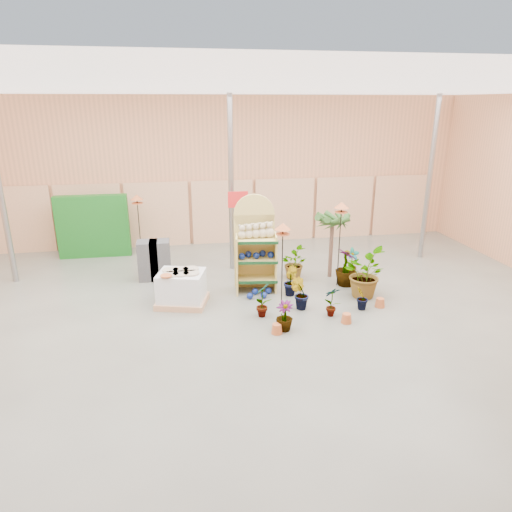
% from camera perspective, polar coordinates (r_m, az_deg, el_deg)
% --- Properties ---
extents(room, '(15.20, 12.10, 4.70)m').
position_cam_1_polar(room, '(9.31, -1.20, 5.83)').
color(room, '#595B52').
rests_on(room, ground).
extents(display_shelf, '(1.03, 0.73, 2.29)m').
position_cam_1_polar(display_shelf, '(10.74, -0.13, 1.13)').
color(display_shelf, tan).
rests_on(display_shelf, ground).
extents(teddy_bears, '(0.85, 0.23, 0.37)m').
position_cam_1_polar(teddy_bears, '(10.53, 0.16, 3.05)').
color(teddy_bears, tan).
rests_on(teddy_bears, display_shelf).
extents(gazing_balls_shelf, '(0.84, 0.29, 0.16)m').
position_cam_1_polar(gazing_balls_shelf, '(10.65, 0.00, 0.15)').
color(gazing_balls_shelf, navy).
rests_on(gazing_balls_shelf, display_shelf).
extents(gazing_balls_floor, '(0.63, 0.39, 0.15)m').
position_cam_1_polar(gazing_balls_floor, '(10.61, 0.41, -4.69)').
color(gazing_balls_floor, navy).
rests_on(gazing_balls_floor, ground).
extents(pallet_stack, '(1.26, 1.13, 0.79)m').
position_cam_1_polar(pallet_stack, '(10.24, -9.28, -3.98)').
color(pallet_stack, tan).
rests_on(pallet_stack, ground).
extents(charcoal_planters, '(0.80, 0.50, 1.00)m').
position_cam_1_polar(charcoal_planters, '(11.79, -12.59, -0.50)').
color(charcoal_planters, '#333335').
rests_on(charcoal_planters, ground).
extents(trellis_stock, '(2.00, 0.30, 1.80)m').
position_cam_1_polar(trellis_stock, '(13.91, -19.67, 3.51)').
color(trellis_stock, '#155D18').
rests_on(trellis_stock, ground).
extents(offer_sign, '(0.50, 0.08, 2.20)m').
position_cam_1_polar(offer_sign, '(11.47, -2.26, 4.98)').
color(offer_sign, gray).
rests_on(offer_sign, ground).
extents(bird_table_front, '(0.34, 0.34, 1.87)m').
position_cam_1_polar(bird_table_front, '(9.67, 3.38, 3.36)').
color(bird_table_front, black).
rests_on(bird_table_front, ground).
extents(bird_table_right, '(0.34, 0.34, 2.09)m').
position_cam_1_polar(bird_table_right, '(10.86, 10.64, 5.89)').
color(bird_table_right, black).
rests_on(bird_table_right, ground).
extents(bird_table_back, '(0.34, 0.34, 1.89)m').
position_cam_1_polar(bird_table_back, '(12.98, -14.66, 6.85)').
color(bird_table_back, black).
rests_on(bird_table_back, ground).
extents(palm, '(0.70, 0.70, 1.77)m').
position_cam_1_polar(palm, '(11.51, 9.55, 4.48)').
color(palm, brown).
rests_on(palm, ground).
extents(potted_plant_0, '(0.47, 0.48, 0.76)m').
position_cam_1_polar(potted_plant_0, '(9.55, 0.77, -5.45)').
color(potted_plant_0, '#284C1C').
rests_on(potted_plant_0, ground).
extents(potted_plant_1, '(0.47, 0.43, 0.70)m').
position_cam_1_polar(potted_plant_1, '(9.94, 5.49, -4.73)').
color(potted_plant_1, '#284C1C').
rests_on(potted_plant_1, ground).
extents(potted_plant_3, '(0.69, 0.69, 0.94)m').
position_cam_1_polar(potted_plant_3, '(11.33, 11.23, -1.35)').
color(potted_plant_3, '#284C1C').
rests_on(potted_plant_3, ground).
extents(potted_plant_4, '(0.39, 0.27, 0.71)m').
position_cam_1_polar(potted_plant_4, '(12.12, 11.92, -0.65)').
color(potted_plant_4, '#284C1C').
rests_on(potted_plant_4, ground).
extents(potted_plant_5, '(0.34, 0.40, 0.68)m').
position_cam_1_polar(potted_plant_5, '(10.64, 4.28, -3.12)').
color(potted_plant_5, '#284C1C').
rests_on(potted_plant_5, ground).
extents(potted_plant_6, '(0.62, 0.72, 0.80)m').
position_cam_1_polar(potted_plant_6, '(11.65, 4.63, -0.87)').
color(potted_plant_6, '#284C1C').
rests_on(potted_plant_6, ground).
extents(potted_plant_7, '(0.48, 0.48, 0.61)m').
position_cam_1_polar(potted_plant_7, '(9.04, 3.58, -7.50)').
color(potted_plant_7, '#284C1C').
rests_on(potted_plant_7, ground).
extents(potted_plant_8, '(0.40, 0.31, 0.67)m').
position_cam_1_polar(potted_plant_8, '(9.72, 9.44, -5.58)').
color(potted_plant_8, '#284C1C').
rests_on(potted_plant_8, ground).
extents(potted_plant_9, '(0.37, 0.39, 0.55)m').
position_cam_1_polar(potted_plant_9, '(10.13, 13.11, -5.17)').
color(potted_plant_9, '#284C1C').
rests_on(potted_plant_9, ground).
extents(potted_plant_10, '(1.19, 1.27, 1.14)m').
position_cam_1_polar(potted_plant_10, '(10.74, 13.25, -2.08)').
color(potted_plant_10, '#284C1C').
rests_on(potted_plant_10, ground).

